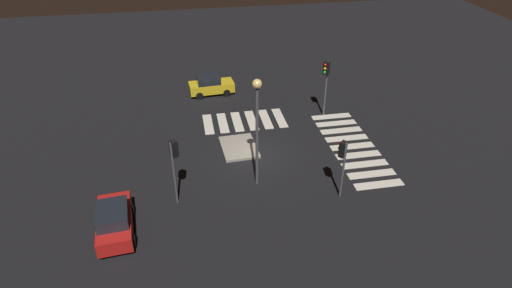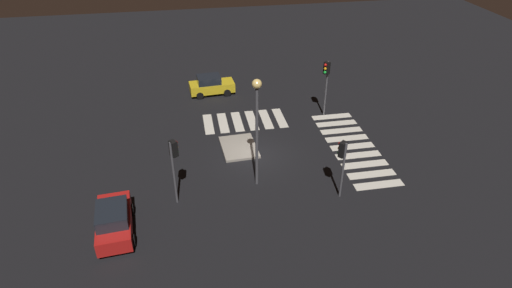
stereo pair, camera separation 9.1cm
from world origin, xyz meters
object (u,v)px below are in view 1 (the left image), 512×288
(car_red, at_px, (114,220))
(traffic_light_east, at_px, (326,76))
(traffic_island, at_px, (239,147))
(traffic_light_west, at_px, (174,157))
(traffic_light_south, at_px, (343,156))
(street_lamp, at_px, (257,115))
(car_yellow, at_px, (211,85))

(car_red, bearing_deg, traffic_light_east, -59.26)
(car_red, bearing_deg, traffic_island, -52.01)
(traffic_light_west, xyz_separation_m, traffic_light_south, (-1.15, -9.53, -0.31))
(traffic_light_east, bearing_deg, street_lamp, 11.73)
(traffic_light_east, bearing_deg, traffic_light_south, 39.88)
(car_yellow, relative_size, traffic_light_south, 1.07)
(street_lamp, bearing_deg, traffic_island, 6.78)
(traffic_island, xyz_separation_m, traffic_light_south, (-6.31, -5.16, 2.78))
(traffic_light_east, height_order, street_lamp, street_lamp)
(car_yellow, height_order, traffic_light_south, traffic_light_south)
(car_yellow, bearing_deg, traffic_island, -87.75)
(traffic_island, height_order, car_red, car_red)
(car_yellow, distance_m, traffic_light_south, 17.05)
(traffic_island, height_order, traffic_light_south, traffic_light_south)
(car_red, xyz_separation_m, traffic_light_east, (10.94, -15.23, 2.61))
(traffic_light_west, bearing_deg, traffic_island, 13.61)
(traffic_island, xyz_separation_m, traffic_light_west, (-5.16, 4.37, 3.08))
(traffic_island, height_order, traffic_light_east, traffic_light_east)
(traffic_light_west, bearing_deg, street_lamp, -26.27)
(traffic_island, distance_m, car_yellow, 9.51)
(traffic_light_south, relative_size, street_lamp, 0.53)
(traffic_island, height_order, traffic_light_west, traffic_light_west)
(traffic_light_west, bearing_deg, car_yellow, 41.23)
(street_lamp, bearing_deg, traffic_light_south, -113.29)
(traffic_island, relative_size, traffic_light_south, 0.89)
(traffic_island, bearing_deg, traffic_light_south, -140.75)
(traffic_island, distance_m, traffic_light_west, 7.43)
(traffic_island, xyz_separation_m, car_yellow, (9.42, 1.10, 0.75))
(traffic_light_south, bearing_deg, car_red, 55.13)
(traffic_island, relative_size, traffic_light_east, 0.73)
(traffic_light_south, relative_size, traffic_light_east, 0.82)
(car_red, distance_m, traffic_light_east, 18.93)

